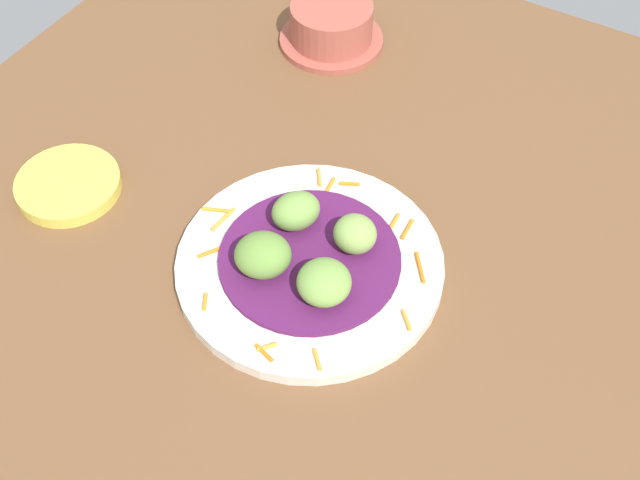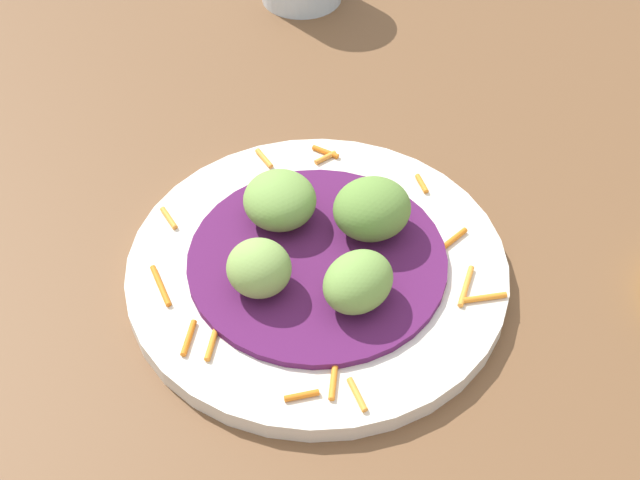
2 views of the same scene
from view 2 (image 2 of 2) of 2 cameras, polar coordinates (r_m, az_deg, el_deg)
table_surface at (r=63.72cm, az=-4.85°, el=-1.02°), size 110.00×110.00×2.00cm
main_plate at (r=60.31cm, az=-0.18°, el=-1.94°), size 26.45×26.45×1.41cm
cabbage_bed at (r=59.58cm, az=-0.18°, el=-1.32°), size 17.95×17.95×0.55cm
carrot_garnish at (r=58.77cm, az=0.14°, el=-2.32°), size 23.30×25.39×0.40cm
guac_scoop_left at (r=56.36cm, az=-4.05°, el=-1.86°), size 4.86×4.96×3.74cm
guac_scoop_center at (r=55.55cm, az=2.53°, el=-2.78°), size 6.42×6.10×3.67cm
guac_scoop_right at (r=59.81cm, az=3.45°, el=2.06°), size 7.06×7.24×4.13cm
guac_scoop_back at (r=60.77cm, az=-2.67°, el=2.64°), size 7.09×7.06×3.60cm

